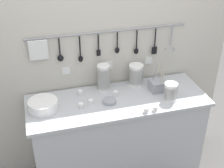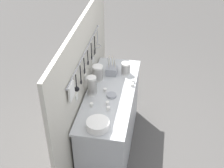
# 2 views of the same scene
# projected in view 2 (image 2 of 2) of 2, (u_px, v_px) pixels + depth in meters

# --- Properties ---
(ground_plane) EXTENTS (20.00, 20.00, 0.00)m
(ground_plane) POSITION_uv_depth(u_px,v_px,m) (110.00, 144.00, 4.29)
(ground_plane) COLOR #514F4C
(counter) EXTENTS (1.58, 0.58, 0.90)m
(counter) POSITION_uv_depth(u_px,v_px,m) (110.00, 120.00, 4.03)
(counter) COLOR #B7BABC
(counter) RESTS_ON ground
(back_wall) EXTENTS (2.38, 0.11, 1.81)m
(back_wall) POSITION_uv_depth(u_px,v_px,m) (84.00, 89.00, 3.81)
(back_wall) COLOR beige
(back_wall) RESTS_ON ground
(bowl_stack_nested_right) EXTENTS (0.13, 0.13, 0.20)m
(bowl_stack_nested_right) POSITION_uv_depth(u_px,v_px,m) (98.00, 73.00, 3.93)
(bowl_stack_nested_right) COLOR white
(bowl_stack_nested_right) RESTS_ON counter
(bowl_stack_tall_left) EXTENTS (0.11, 0.11, 0.16)m
(bowl_stack_tall_left) POSITION_uv_depth(u_px,v_px,m) (126.00, 68.00, 4.05)
(bowl_stack_tall_left) COLOR white
(bowl_stack_tall_left) RESTS_ON counter
(bowl_stack_short_front) EXTENTS (0.11, 0.11, 0.24)m
(bowl_stack_short_front) POSITION_uv_depth(u_px,v_px,m) (92.00, 86.00, 3.67)
(bowl_stack_short_front) COLOR white
(bowl_stack_short_front) RESTS_ON counter
(plate_stack) EXTENTS (0.24, 0.24, 0.09)m
(plate_stack) POSITION_uv_depth(u_px,v_px,m) (98.00, 125.00, 3.23)
(plate_stack) COLOR white
(plate_stack) RESTS_ON counter
(steel_mixing_bowl) EXTENTS (0.12, 0.12, 0.03)m
(steel_mixing_bowl) POSITION_uv_depth(u_px,v_px,m) (111.00, 95.00, 3.69)
(steel_mixing_bowl) COLOR #93969E
(steel_mixing_bowl) RESTS_ON counter
(cutlery_caddy) EXTENTS (0.14, 0.14, 0.27)m
(cutlery_caddy) POSITION_uv_depth(u_px,v_px,m) (112.00, 71.00, 4.06)
(cutlery_caddy) COLOR #93969E
(cutlery_caddy) RESTS_ON counter
(cup_front_left) EXTENTS (0.04, 0.04, 0.04)m
(cup_front_left) POSITION_uv_depth(u_px,v_px,m) (108.00, 108.00, 3.48)
(cup_front_left) COLOR white
(cup_front_left) RESTS_ON counter
(cup_beside_plates) EXTENTS (0.04, 0.04, 0.04)m
(cup_beside_plates) POSITION_uv_depth(u_px,v_px,m) (107.00, 103.00, 3.56)
(cup_beside_plates) COLOR white
(cup_beside_plates) RESTS_ON counter
(cup_front_right) EXTENTS (0.04, 0.04, 0.04)m
(cup_front_right) POSITION_uv_depth(u_px,v_px,m) (105.00, 90.00, 3.77)
(cup_front_right) COLOR white
(cup_front_right) RESTS_ON counter
(cup_centre) EXTENTS (0.04, 0.04, 0.04)m
(cup_centre) POSITION_uv_depth(u_px,v_px,m) (132.00, 85.00, 3.85)
(cup_centre) COLOR white
(cup_centre) RESTS_ON counter
(cup_back_left) EXTENTS (0.04, 0.04, 0.04)m
(cup_back_left) POSITION_uv_depth(u_px,v_px,m) (92.00, 105.00, 3.54)
(cup_back_left) COLOR white
(cup_back_left) RESTS_ON counter
(cup_edge_near) EXTENTS (0.04, 0.04, 0.04)m
(cup_edge_near) POSITION_uv_depth(u_px,v_px,m) (133.00, 81.00, 3.92)
(cup_edge_near) COLOR white
(cup_edge_near) RESTS_ON counter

